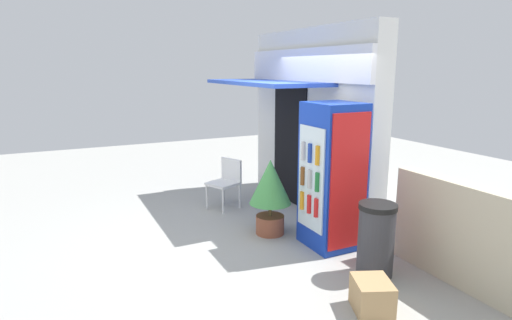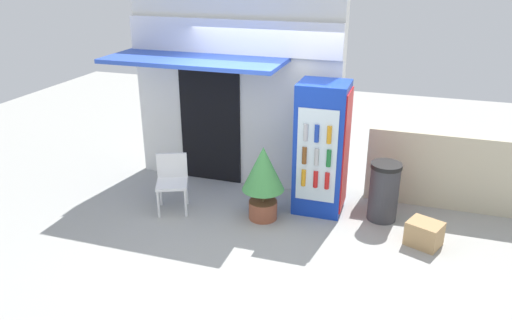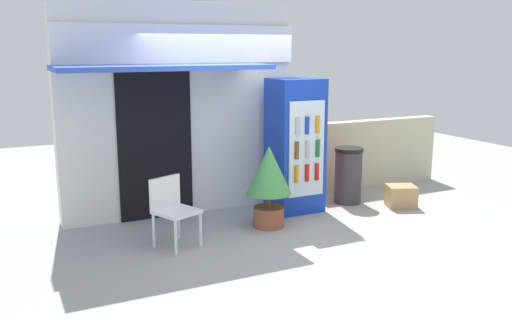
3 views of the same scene
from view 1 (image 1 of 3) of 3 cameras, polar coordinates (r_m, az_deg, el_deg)
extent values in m
plane|color=#A3A39E|center=(6.17, -0.85, -9.73)|extent=(16.00, 16.00, 0.00)
cube|color=silver|center=(7.05, 7.49, 5.29)|extent=(3.32, 0.32, 2.93)
cube|color=white|center=(6.89, 6.28, 12.66)|extent=(3.32, 0.08, 0.51)
cube|color=blue|center=(7.00, 1.10, 10.40)|extent=(2.61, 1.03, 0.06)
cube|color=black|center=(7.36, 4.54, 2.10)|extent=(1.02, 0.03, 2.03)
cube|color=#1438B2|center=(5.56, 10.24, -2.13)|extent=(0.68, 0.62, 1.90)
cube|color=silver|center=(5.38, 7.45, -2.52)|extent=(0.55, 0.02, 1.33)
cube|color=red|center=(5.29, 12.48, -2.97)|extent=(0.02, 0.56, 1.71)
cylinder|color=orange|center=(5.60, 6.26, -5.45)|extent=(0.06, 0.06, 0.24)
cylinder|color=red|center=(5.46, 7.22, -5.93)|extent=(0.06, 0.06, 0.24)
cylinder|color=red|center=(5.34, 8.16, -6.40)|extent=(0.06, 0.06, 0.24)
cylinder|color=brown|center=(5.51, 6.34, -2.15)|extent=(0.06, 0.06, 0.24)
cylinder|color=#B2B2B7|center=(5.37, 7.31, -2.56)|extent=(0.06, 0.06, 0.24)
cylinder|color=#196B2D|center=(5.24, 8.30, -2.97)|extent=(0.06, 0.06, 0.24)
cylinder|color=#B2B2B7|center=(5.43, 6.46, 1.23)|extent=(0.06, 0.06, 0.24)
cylinder|color=#1938A5|center=(5.30, 7.33, 0.95)|extent=(0.06, 0.06, 0.24)
cylinder|color=orange|center=(5.17, 8.34, 0.62)|extent=(0.06, 0.06, 0.24)
cylinder|color=white|center=(7.13, -6.66, -4.99)|extent=(0.04, 0.04, 0.41)
cylinder|color=white|center=(6.86, -4.47, -5.63)|extent=(0.04, 0.04, 0.41)
cylinder|color=white|center=(7.38, -4.42, -4.32)|extent=(0.04, 0.04, 0.41)
cylinder|color=white|center=(7.13, -2.23, -4.91)|extent=(0.04, 0.04, 0.41)
cube|color=white|center=(7.06, -4.48, -3.19)|extent=(0.58, 0.58, 0.04)
cube|color=white|center=(7.15, -3.35, -1.29)|extent=(0.42, 0.21, 0.37)
cylinder|color=#995138|center=(6.09, 1.90, -8.70)|extent=(0.40, 0.40, 0.27)
cylinder|color=brown|center=(6.01, 1.92, -6.69)|extent=(0.05, 0.05, 0.18)
cone|color=#47994C|center=(5.89, 1.95, -2.95)|extent=(0.59, 0.59, 0.63)
cylinder|color=#38383D|center=(5.04, 15.89, -10.62)|extent=(0.41, 0.41, 0.79)
cylinder|color=black|center=(4.90, 16.18, -6.05)|extent=(0.43, 0.43, 0.06)
cube|color=beige|center=(4.91, 29.75, -10.35)|extent=(2.54, 0.22, 1.13)
cube|color=tan|center=(4.44, 15.40, -17.29)|extent=(0.51, 0.47, 0.32)
camera|label=2|loc=(4.69, -75.08, 17.18)|focal=34.65mm
camera|label=3|loc=(8.87, -49.68, 8.12)|focal=38.35mm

